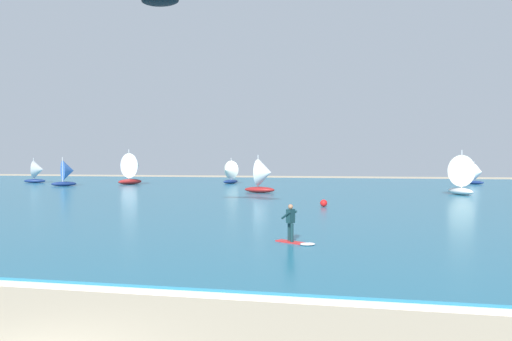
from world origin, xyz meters
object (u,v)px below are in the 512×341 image
sailboat_far_right (457,174)px  kitesurfer (294,229)px  sailboat_leading (477,174)px  sailboat_mid_left (229,172)px  sailboat_outermost (38,171)px  sailboat_heeled_over (133,168)px  marker_buoy (324,203)px  sailboat_near_shore (264,175)px  sailboat_far_left (67,173)px

sailboat_far_right → kitesurfer: bearing=-109.6°
kitesurfer → sailboat_leading: size_ratio=0.57×
sailboat_mid_left → sailboat_outermost: bearing=-173.3°
kitesurfer → sailboat_heeled_over: 57.49m
sailboat_leading → sailboat_far_right: size_ratio=0.74×
sailboat_heeled_over → sailboat_leading: 51.05m
sailboat_heeled_over → marker_buoy: sailboat_heeled_over is taller
sailboat_near_shore → sailboat_far_right: (20.32, 1.60, 0.21)m
sailboat_far_right → sailboat_far_left: bearing=171.9°
sailboat_outermost → sailboat_near_shore: bearing=-22.7°
sailboat_far_left → sailboat_near_shore: sailboat_near_shore is taller
sailboat_heeled_over → sailboat_far_left: 9.44m
kitesurfer → sailboat_heeled_over: size_ratio=0.38×
sailboat_far_right → sailboat_outermost: bearing=166.0°
kitesurfer → marker_buoy: size_ratio=3.55×
kitesurfer → sailboat_heeled_over: (-30.80, 48.52, 1.77)m
sailboat_heeled_over → sailboat_near_shore: size_ratio=1.24×
sailboat_mid_left → sailboat_near_shore: (9.47, -20.19, 0.11)m
sailboat_leading → marker_buoy: size_ratio=6.26×
kitesurfer → marker_buoy: kitesurfer is taller
marker_buoy → sailboat_near_shore: bearing=116.8°
sailboat_outermost → marker_buoy: sailboat_outermost is taller
sailboat_near_shore → sailboat_leading: bearing=43.7°
sailboat_mid_left → marker_buoy: bearing=-64.1°
kitesurfer → sailboat_leading: sailboat_leading is taller
sailboat_heeled_over → sailboat_leading: bearing=11.9°
sailboat_outermost → sailboat_leading: size_ratio=1.15×
sailboat_heeled_over → sailboat_far_left: size_ratio=1.29×
sailboat_leading → sailboat_far_left: sailboat_far_left is taller
sailboat_heeled_over → sailboat_outermost: sailboat_heeled_over is taller
sailboat_leading → sailboat_near_shore: bearing=-136.3°
sailboat_leading → sailboat_far_right: sailboat_far_right is taller
sailboat_mid_left → sailboat_heeled_over: sailboat_heeled_over is taller
sailboat_far_left → marker_buoy: (37.24, -24.09, -1.56)m
sailboat_leading → sailboat_far_left: bearing=-163.0°
sailboat_far_left → sailboat_near_shore: 30.68m
sailboat_leading → sailboat_near_shore: 37.48m
kitesurfer → sailboat_leading: 62.06m
sailboat_heeled_over → sailboat_leading: size_ratio=1.50×
sailboat_leading → sailboat_near_shore: sailboat_near_shore is taller
sailboat_far_right → sailboat_leading: bearing=74.4°
sailboat_far_right → marker_buoy: bearing=-126.3°
sailboat_far_right → sailboat_near_shore: bearing=-175.5°
sailboat_outermost → sailboat_far_left: (10.26, -7.97, 0.02)m
sailboat_heeled_over → sailboat_near_shore: bearing=-34.0°
sailboat_heeled_over → sailboat_far_left: bearing=-134.3°
sailboat_mid_left → sailboat_near_shore: sailboat_near_shore is taller
sailboat_mid_left → sailboat_near_shore: bearing=-64.9°
sailboat_heeled_over → sailboat_near_shore: sailboat_heeled_over is taller
sailboat_mid_left → sailboat_far_left: 23.07m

